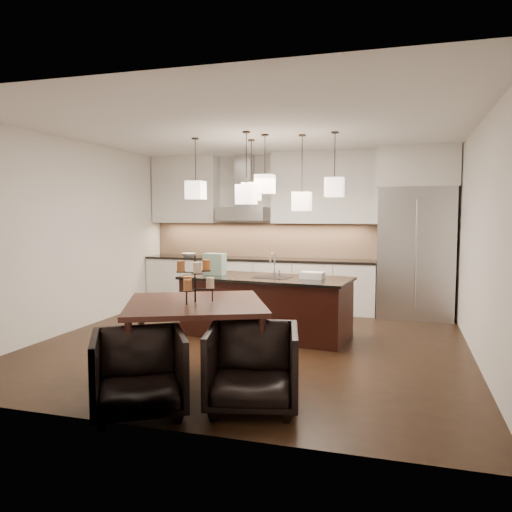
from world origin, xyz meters
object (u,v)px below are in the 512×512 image
(island_body, at_px, (266,308))
(refrigerator, at_px, (415,253))
(dining_table, at_px, (196,341))
(armchair_right, at_px, (252,367))
(armchair_left, at_px, (139,373))

(island_body, bearing_deg, refrigerator, 49.74)
(dining_table, xyz_separation_m, armchair_right, (0.78, -0.55, -0.04))
(island_body, xyz_separation_m, dining_table, (-0.20, -2.03, 0.01))
(armchair_left, bearing_deg, dining_table, 51.63)
(refrigerator, height_order, armchair_right, refrigerator)
(dining_table, relative_size, armchair_left, 1.72)
(armchair_right, bearing_deg, island_body, 89.74)
(armchair_right, bearing_deg, armchair_left, -168.69)
(island_body, height_order, armchair_left, island_body)
(armchair_left, bearing_deg, refrigerator, 33.04)
(refrigerator, bearing_deg, island_body, -136.47)
(island_body, bearing_deg, armchair_left, -89.75)
(island_body, relative_size, dining_table, 1.67)
(refrigerator, distance_m, armchair_right, 4.78)
(armchair_left, height_order, armchair_right, armchair_right)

